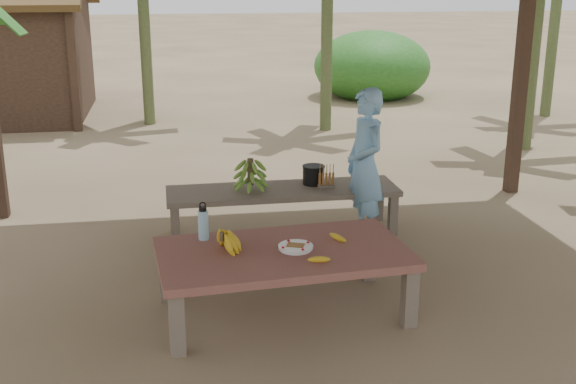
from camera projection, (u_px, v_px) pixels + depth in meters
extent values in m
plane|color=brown|center=(310.00, 291.00, 5.73)|extent=(80.00, 80.00, 0.00)
cube|color=black|center=(521.00, 74.00, 7.94)|extent=(0.13, 0.13, 2.70)
cube|color=brown|center=(177.00, 324.00, 4.72)|extent=(0.11, 0.11, 0.44)
cube|color=brown|center=(410.00, 298.00, 5.10)|extent=(0.11, 0.11, 0.44)
cube|color=brown|center=(166.00, 274.00, 5.50)|extent=(0.11, 0.11, 0.44)
cube|color=brown|center=(368.00, 254.00, 5.88)|extent=(0.11, 0.11, 0.44)
cube|color=maroon|center=(283.00, 254.00, 5.23)|extent=(1.88, 1.15, 0.06)
cube|color=brown|center=(175.00, 228.00, 6.56)|extent=(0.08, 0.08, 0.40)
cube|color=brown|center=(393.00, 215.00, 6.90)|extent=(0.08, 0.08, 0.40)
cube|color=brown|center=(174.00, 212.00, 6.99)|extent=(0.08, 0.08, 0.40)
cube|color=brown|center=(379.00, 201.00, 7.33)|extent=(0.08, 0.08, 0.40)
cube|color=brown|center=(283.00, 191.00, 6.88)|extent=(2.21, 0.62, 0.05)
cylinder|color=white|center=(296.00, 249.00, 5.22)|extent=(0.23, 0.23, 0.01)
cylinder|color=white|center=(296.00, 247.00, 5.22)|extent=(0.25, 0.25, 0.02)
cube|color=brown|center=(296.00, 246.00, 5.22)|extent=(0.15, 0.13, 0.02)
ellipsoid|color=gold|center=(319.00, 259.00, 4.99)|extent=(0.18, 0.10, 0.04)
ellipsoid|color=gold|center=(338.00, 238.00, 5.40)|extent=(0.14, 0.15, 0.04)
cylinder|color=#409CC7|center=(203.00, 225.00, 5.40)|extent=(0.08, 0.08, 0.23)
cylinder|color=black|center=(203.00, 209.00, 5.36)|extent=(0.06, 0.06, 0.03)
torus|color=black|center=(203.00, 205.00, 5.35)|extent=(0.05, 0.01, 0.05)
cylinder|color=black|center=(314.00, 175.00, 6.99)|extent=(0.21, 0.21, 0.18)
imported|color=#77B1E2|center=(365.00, 165.00, 6.66)|extent=(0.43, 0.58, 1.43)
cylinder|color=#596638|center=(534.00, 45.00, 9.90)|extent=(0.18, 0.18, 2.92)
cylinder|color=#596638|center=(327.00, 36.00, 11.15)|extent=(0.18, 0.18, 2.96)
cylinder|color=#596638|center=(145.00, 27.00, 11.58)|extent=(0.18, 0.18, 3.15)
cylinder|color=#596638|center=(555.00, 17.00, 12.20)|extent=(0.18, 0.18, 3.40)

